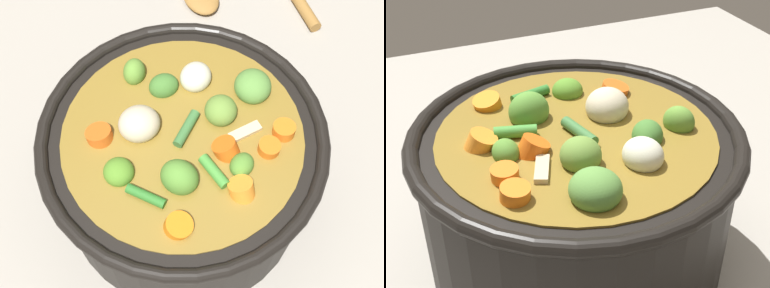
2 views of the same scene
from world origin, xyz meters
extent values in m
plane|color=#9E998E|center=(0.00, 0.00, 0.00)|extent=(1.10, 1.10, 0.00)
cylinder|color=black|center=(0.00, 0.00, 0.07)|extent=(0.28, 0.28, 0.14)
torus|color=black|center=(0.00, 0.00, 0.14)|extent=(0.29, 0.29, 0.01)
cylinder|color=olive|center=(0.00, 0.00, 0.07)|extent=(0.24, 0.24, 0.13)
ellipsoid|color=#548D2A|center=(-0.07, 0.02, 0.14)|extent=(0.03, 0.03, 0.02)
ellipsoid|color=#609336|center=(0.02, 0.09, 0.14)|extent=(0.04, 0.03, 0.03)
ellipsoid|color=#538931|center=(0.01, -0.07, 0.14)|extent=(0.03, 0.02, 0.02)
ellipsoid|color=olive|center=(0.04, -0.01, 0.15)|extent=(0.05, 0.05, 0.03)
ellipsoid|color=#437830|center=(0.03, 0.05, 0.14)|extent=(0.04, 0.04, 0.03)
ellipsoid|color=#5A9140|center=(0.09, -0.02, 0.15)|extent=(0.05, 0.06, 0.03)
ellipsoid|color=#558F34|center=(-0.04, -0.03, 0.15)|extent=(0.04, 0.04, 0.04)
cylinder|color=orange|center=(-0.01, -0.08, 0.14)|extent=(0.03, 0.04, 0.03)
cylinder|color=orange|center=(0.01, -0.04, 0.14)|extent=(0.03, 0.03, 0.03)
cylinder|color=#DA5E1B|center=(-0.05, 0.06, 0.14)|extent=(0.03, 0.04, 0.02)
cylinder|color=orange|center=(0.07, -0.08, 0.14)|extent=(0.03, 0.03, 0.02)
cylinder|color=orange|center=(-0.08, -0.06, 0.14)|extent=(0.04, 0.04, 0.02)
cylinder|color=orange|center=(0.04, -0.08, 0.14)|extent=(0.03, 0.03, 0.02)
ellipsoid|color=beige|center=(-0.02, 0.04, 0.15)|extent=(0.06, 0.06, 0.03)
ellipsoid|color=beige|center=(0.06, 0.03, 0.14)|extent=(0.04, 0.04, 0.03)
cylinder|color=#2E762A|center=(-0.07, -0.02, 0.14)|extent=(0.02, 0.04, 0.01)
cylinder|color=#3B7339|center=(0.01, 0.00, 0.14)|extent=(0.04, 0.02, 0.01)
cylinder|color=#449337|center=(-0.01, -0.05, 0.14)|extent=(0.02, 0.04, 0.01)
cube|color=beige|center=(0.04, -0.05, 0.14)|extent=(0.04, 0.02, 0.01)
camera|label=1|loc=(-0.19, -0.17, 0.58)|focal=47.88mm
camera|label=2|loc=(0.37, -0.15, 0.39)|focal=51.07mm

